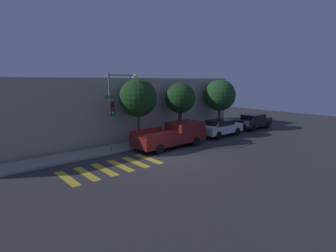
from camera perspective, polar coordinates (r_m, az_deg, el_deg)
name	(u,v)px	position (r m, az deg, el deg)	size (l,w,h in m)	color
ground_plane	(167,159)	(16.50, -0.13, -7.18)	(60.00, 60.00, 0.00)	#333335
sidewalk	(131,145)	(19.72, -8.12, -4.21)	(26.00, 1.96, 0.14)	gray
building_row	(102,108)	(23.07, -14.20, 3.81)	(26.00, 6.00, 5.03)	#A89E8E
crosswalk	(112,167)	(15.27, -12.02, -8.82)	(5.54, 2.60, 0.00)	gold
traffic_light_pole	(117,101)	(17.70, -11.09, 5.33)	(2.54, 0.56, 5.34)	slate
pickup_truck	(173,135)	(19.32, 1.12, -1.89)	(5.71, 2.10, 1.72)	maroon
sedan_near_corner	(220,127)	(23.39, 11.35, -0.28)	(4.25, 1.79, 1.45)	silver
sedan_middle	(253,121)	(27.74, 18.11, 1.04)	(4.33, 1.75, 1.49)	black
tree_near_corner	(138,98)	(19.41, -6.54, 6.07)	(2.79, 2.79, 4.98)	#4C3823
tree_midblock	(180,98)	(22.12, 2.68, 6.03)	(2.54, 2.54, 4.65)	#4C3823
tree_far_end	(220,95)	(26.05, 11.22, 6.57)	(3.02, 3.02, 4.93)	#4C3823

